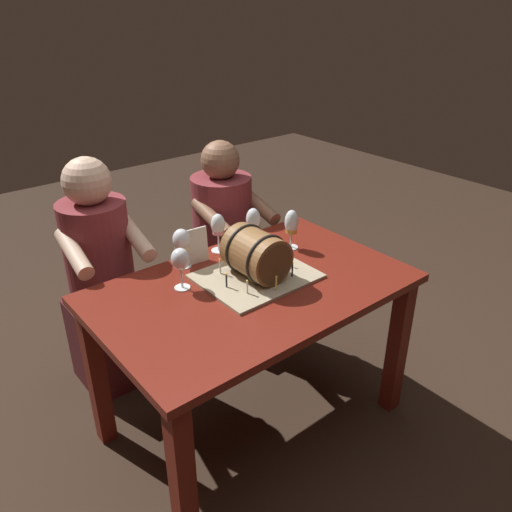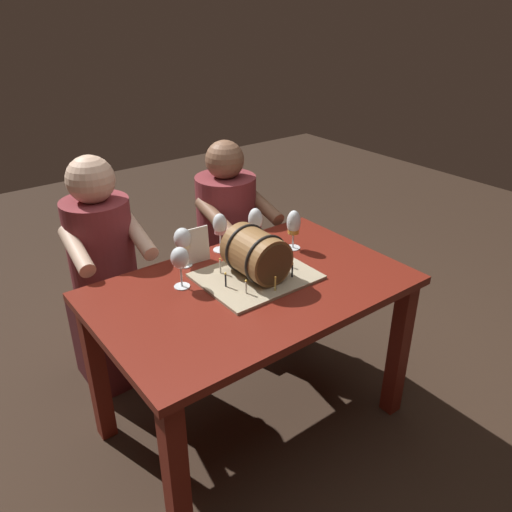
{
  "view_description": "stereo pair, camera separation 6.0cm",
  "coord_description": "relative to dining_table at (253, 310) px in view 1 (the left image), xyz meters",
  "views": [
    {
      "loc": [
        -1.12,
        -1.39,
        1.78
      ],
      "look_at": [
        0.05,
        0.04,
        0.84
      ],
      "focal_mm": 35.68,
      "sensor_mm": 36.0,
      "label": 1
    },
    {
      "loc": [
        -1.07,
        -1.42,
        1.78
      ],
      "look_at": [
        0.05,
        0.04,
        0.84
      ],
      "focal_mm": 35.68,
      "sensor_mm": 36.0,
      "label": 2
    }
  ],
  "objects": [
    {
      "name": "menu_card",
      "position": [
        -0.07,
        0.31,
        0.2
      ],
      "size": [
        0.11,
        0.03,
        0.16
      ],
      "primitive_type": "cube",
      "rotation": [
        -0.07,
        0.0,
        -0.08
      ],
      "color": "silver",
      "rests_on": "dining_table"
    },
    {
      "name": "person_seated_right",
      "position": [
        0.35,
        0.7,
        -0.1
      ],
      "size": [
        0.38,
        0.47,
        1.13
      ],
      "color": "#4C1B1E",
      "rests_on": "ground"
    },
    {
      "name": "ground_plane",
      "position": [
        0.0,
        0.0,
        -0.62
      ],
      "size": [
        8.0,
        8.0,
        0.0
      ],
      "primitive_type": "plane",
      "color": "#332319"
    },
    {
      "name": "wine_glass_white",
      "position": [
        -0.13,
        0.31,
        0.24
      ],
      "size": [
        0.08,
        0.08,
        0.17
      ],
      "color": "white",
      "rests_on": "dining_table"
    },
    {
      "name": "barrel_cake",
      "position": [
        0.05,
        0.04,
        0.21
      ],
      "size": [
        0.46,
        0.37,
        0.22
      ],
      "color": "tan",
      "rests_on": "dining_table"
    },
    {
      "name": "person_seated_left",
      "position": [
        -0.35,
        0.7,
        -0.09
      ],
      "size": [
        0.37,
        0.47,
        1.18
      ],
      "color": "#4C1B1E",
      "rests_on": "ground"
    },
    {
      "name": "wine_glass_amber",
      "position": [
        0.35,
        0.15,
        0.24
      ],
      "size": [
        0.07,
        0.07,
        0.19
      ],
      "color": "white",
      "rests_on": "dining_table"
    },
    {
      "name": "dining_table",
      "position": [
        0.0,
        0.0,
        0.0
      ],
      "size": [
        1.27,
        0.8,
        0.74
      ],
      "color": "maroon",
      "rests_on": "ground"
    },
    {
      "name": "wine_glass_red",
      "position": [
        0.23,
        0.28,
        0.24
      ],
      "size": [
        0.07,
        0.07,
        0.19
      ],
      "color": "white",
      "rests_on": "dining_table"
    },
    {
      "name": "wine_glass_empty",
      "position": [
        -0.23,
        0.16,
        0.25
      ],
      "size": [
        0.07,
        0.07,
        0.18
      ],
      "color": "white",
      "rests_on": "dining_table"
    },
    {
      "name": "wine_glass_rose",
      "position": [
        0.07,
        0.34,
        0.24
      ],
      "size": [
        0.07,
        0.07,
        0.18
      ],
      "color": "white",
      "rests_on": "dining_table"
    }
  ]
}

